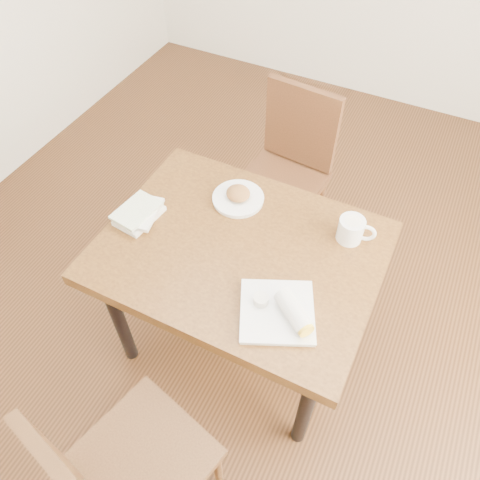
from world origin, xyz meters
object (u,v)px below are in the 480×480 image
at_px(plate_scone, 238,197).
at_px(plate_burrito, 282,311).
at_px(book_stack, 139,213).
at_px(chair_far, 289,164).
at_px(table, 240,261).
at_px(chair_near, 120,473).
at_px(coffee_mug, 352,229).

height_order(plate_scone, plate_burrito, plate_burrito).
relative_size(plate_scone, plate_burrito, 0.65).
bearing_deg(book_stack, chair_far, 66.33).
height_order(table, chair_near, chair_near).
height_order(chair_far, coffee_mug, chair_far).
bearing_deg(book_stack, table, 4.83).
distance_m(table, chair_near, 0.88).
xyz_separation_m(chair_near, plate_burrito, (0.28, 0.66, 0.23)).
relative_size(chair_near, book_stack, 4.28).
relative_size(table, plate_scone, 4.91).
bearing_deg(plate_scone, plate_burrito, -48.47).
distance_m(chair_far, coffee_mug, 0.76).
xyz_separation_m(coffee_mug, plate_burrito, (-0.11, -0.46, -0.03)).
distance_m(chair_near, plate_burrito, 0.75).
distance_m(coffee_mug, plate_burrito, 0.47).
relative_size(coffee_mug, book_stack, 0.69).
height_order(coffee_mug, plate_burrito, coffee_mug).
xyz_separation_m(plate_scone, plate_burrito, (0.40, -0.45, 0.00)).
xyz_separation_m(table, plate_burrito, (0.27, -0.21, 0.11)).
xyz_separation_m(table, chair_far, (-0.09, 0.78, -0.12)).
bearing_deg(table, chair_far, 96.92).
relative_size(chair_far, coffee_mug, 6.20).
relative_size(chair_near, plate_scone, 4.23).
distance_m(chair_far, plate_burrito, 1.08).
bearing_deg(chair_far, plate_burrito, -69.74).
bearing_deg(plate_burrito, table, 141.99).
relative_size(plate_scone, book_stack, 1.01).
relative_size(table, chair_far, 1.16).
bearing_deg(plate_scone, chair_far, 86.64).
relative_size(chair_near, chair_far, 1.00).
bearing_deg(coffee_mug, plate_burrito, -103.16).
xyz_separation_m(chair_far, plate_scone, (-0.03, -0.54, 0.22)).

